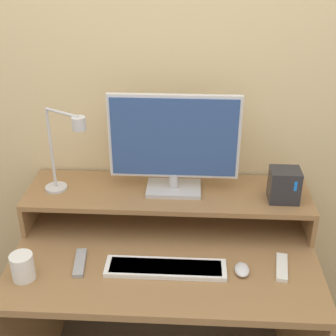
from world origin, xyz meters
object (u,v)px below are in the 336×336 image
Objects in this scene: remote_secondary at (282,267)px; mug at (23,267)px; monitor at (174,143)px; remote_control at (80,263)px; mouse at (242,270)px; desk_lamp at (65,149)px; router_dock at (284,185)px; keyboard at (166,268)px.

mug is (-0.95, -0.10, 0.04)m from remote_secondary.
monitor is 0.59m from remote_control.
desk_lamp is at bearing 158.47° from mouse.
router_dock reaches higher than remote_control.
mug is at bearing -172.12° from keyboard.
router_dock is 0.30× the size of keyboard.
remote_secondary is at bearing -16.23° from desk_lamp.
desk_lamp reaches higher than keyboard.
router_dock is at bearing 18.69° from remote_control.
router_dock is 0.33m from remote_secondary.
desk_lamp is 0.81× the size of keyboard.
mug is at bearing -105.95° from desk_lamp.
remote_secondary is 0.95m from mug.
router_dock is 0.87× the size of remote_secondary.
mug reaches higher than keyboard.
router_dock is 1.69× the size of mouse.
desk_lamp is 4.51× the size of mouse.
remote_secondary is (0.43, 0.03, -0.00)m from keyboard.
desk_lamp reaches higher than router_dock.
router_dock is 0.58m from keyboard.
remote_secondary is (0.15, 0.03, -0.01)m from mouse.
monitor is 0.74m from mug.
monitor is at bearing 37.43° from mug.
remote_control is at bearing -178.80° from remote_secondary.
remote_control is at bearing -71.74° from desk_lamp.
remote_control is (-0.33, 0.01, -0.00)m from keyboard.
monitor is 6.48× the size of mouse.
mug is (-0.97, -0.35, -0.17)m from router_dock.
router_dock reaches higher than keyboard.
monitor reaches higher than remote_secondary.
remote_control is 1.58× the size of mug.
monitor is at bearing 87.45° from keyboard.
mug is at bearing -173.88° from remote_secondary.
mouse is (0.28, 0.00, 0.00)m from keyboard.
desk_lamp is at bearing 146.14° from keyboard.
desk_lamp is 0.88m from router_dock.
remote_secondary is at bearing 1.20° from remote_control.
monitor reaches higher than keyboard.
monitor is 0.43m from desk_lamp.
remote_control is at bearing 177.43° from keyboard.
monitor is at bearing 144.23° from remote_secondary.
desk_lamp is at bearing -179.78° from router_dock.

